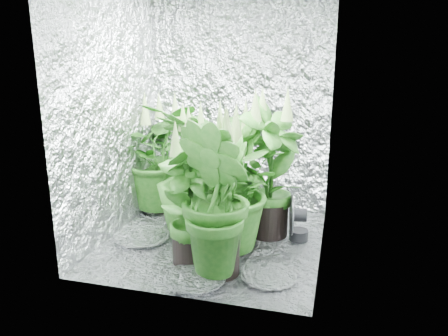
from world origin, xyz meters
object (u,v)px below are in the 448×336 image
plant_a (162,155)px  circulation_fan (295,221)px  plant_f (191,199)px  plant_g (218,199)px  plant_b (270,169)px  plant_e (222,189)px  plant_c (234,177)px  plant_d (191,175)px

plant_a → circulation_fan: (1.24, -0.37, -0.35)m
plant_a → plant_f: 1.08m
plant_a → circulation_fan: bearing=-16.7°
plant_g → plant_b: bearing=73.0°
plant_b → plant_e: size_ratio=1.14×
plant_a → plant_f: plant_a is taller
plant_f → plant_g: (0.22, -0.10, 0.05)m
plant_f → plant_b: bearing=53.9°
plant_g → circulation_fan: (0.43, 0.64, -0.36)m
plant_c → plant_f: (-0.17, -0.54, -0.01)m
plant_b → plant_a: bearing=162.9°
plant_b → circulation_fan: size_ratio=3.19×
plant_d → plant_e: (0.32, -0.25, -0.01)m
plant_c → circulation_fan: bearing=0.3°
plant_d → plant_g: size_ratio=0.95×
plant_b → circulation_fan: plant_b is taller
plant_b → plant_e: (-0.27, -0.39, -0.06)m
plant_a → plant_e: (0.75, -0.71, -0.03)m
plant_d → plant_g: plant_g is taller
plant_f → plant_g: bearing=-25.5°
plant_f → plant_c: bearing=72.8°
plant_c → circulation_fan: (0.48, 0.00, -0.32)m
plant_a → plant_e: plant_a is taller
plant_b → plant_f: (-0.43, -0.60, -0.08)m
circulation_fan → plant_b: bearing=154.8°
plant_d → circulation_fan: 0.87m
plant_a → plant_g: 1.30m
plant_e → circulation_fan: (0.49, 0.34, -0.32)m
plant_c → plant_d: size_ratio=1.00×
plant_b → plant_c: bearing=-167.7°
plant_d → plant_e: plant_d is taller
plant_f → plant_e: bearing=51.3°
plant_b → plant_c: (-0.27, -0.06, -0.06)m
plant_a → plant_c: (0.75, -0.37, -0.03)m
plant_a → plant_d: size_ratio=1.02×
plant_a → plant_g: (0.81, -1.02, 0.01)m
plant_b → plant_d: size_ratio=1.11×
plant_a → plant_e: bearing=-43.3°
plant_e → plant_g: 0.32m
plant_a → circulation_fan: size_ratio=2.93×
plant_b → plant_d: plant_b is taller
plant_b → plant_g: (-0.21, -0.70, -0.02)m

